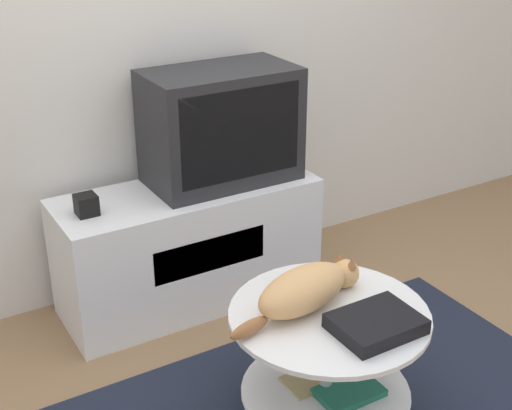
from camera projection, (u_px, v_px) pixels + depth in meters
name	position (u px, v px, depth m)	size (l,w,h in m)	color
wall_back	(149.00, 11.00, 3.10)	(8.00, 0.05, 2.60)	silver
tv_stand	(188.00, 246.00, 3.29)	(1.19, 0.44, 0.57)	white
tv	(221.00, 126.00, 3.17)	(0.67, 0.38, 0.51)	#232326
speaker	(86.00, 205.00, 2.92)	(0.09, 0.09, 0.09)	black
coffee_table	(328.00, 353.00, 2.47)	(0.69, 0.69, 0.48)	#B2B2B7
dvd_box	(376.00, 324.00, 2.30)	(0.28, 0.21, 0.05)	black
cat	(306.00, 289.00, 2.41)	(0.58, 0.25, 0.15)	tan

